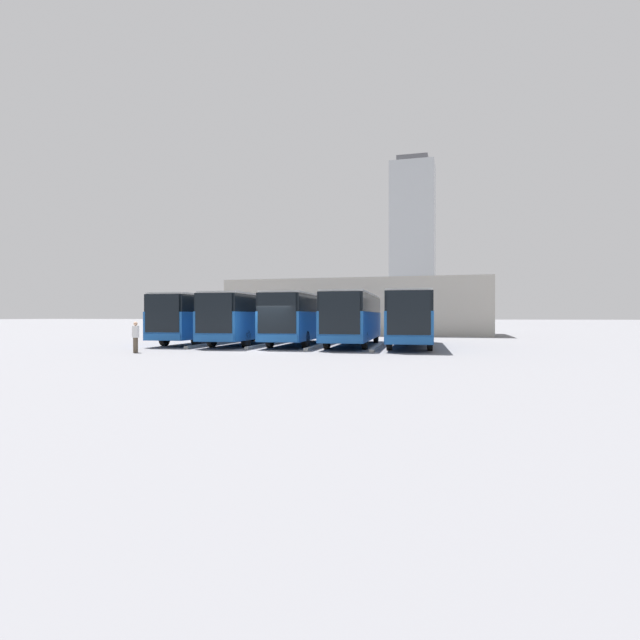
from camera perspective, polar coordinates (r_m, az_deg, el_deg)
The scene contains 13 objects.
ground_plane at distance 27.78m, azimuth -6.08°, elevation -3.52°, with size 600.00×600.00×0.00m, color slate.
bus_0 at distance 31.97m, azimuth 10.32°, elevation 0.36°, with size 3.41×12.38×3.37m.
curb_divider_0 at distance 30.45m, azimuth 6.57°, elevation -3.03°, with size 0.24×7.88×0.15m, color #9E9E99.
bus_1 at distance 32.56m, azimuth 3.91°, elevation 0.36°, with size 3.41×12.38×3.37m.
curb_divider_1 at distance 31.28m, azimuth -0.05°, elevation -2.94°, with size 0.24×7.88×0.15m, color #9E9E99.
bus_2 at distance 33.75m, azimuth -2.08°, elevation 0.37°, with size 3.41×12.38×3.37m.
curb_divider_2 at distance 32.71m, azimuth -6.10°, elevation -2.80°, with size 0.24×7.88×0.15m, color #9E9E99.
bus_3 at distance 34.62m, azimuth -8.08°, elevation 0.36°, with size 3.41×12.38×3.37m.
curb_divider_3 at distance 33.83m, azimuth -12.15°, elevation -2.70°, with size 0.24×7.88×0.15m, color #9E9E99.
bus_4 at distance 36.67m, azimuth -13.02°, elevation 0.36°, with size 3.41×12.38×3.37m.
pedestrian at distance 27.90m, azimuth -20.33°, elevation -1.73°, with size 0.45×0.45×1.62m.
station_building at distance 52.86m, azimuth 4.36°, elevation 1.49°, with size 26.87×11.37×5.72m.
office_tower at distance 187.96m, azimuth 10.58°, elevation 8.78°, with size 15.73×15.73×59.78m.
Camera 1 is at (-10.17, 25.78, 1.90)m, focal length 28.00 mm.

